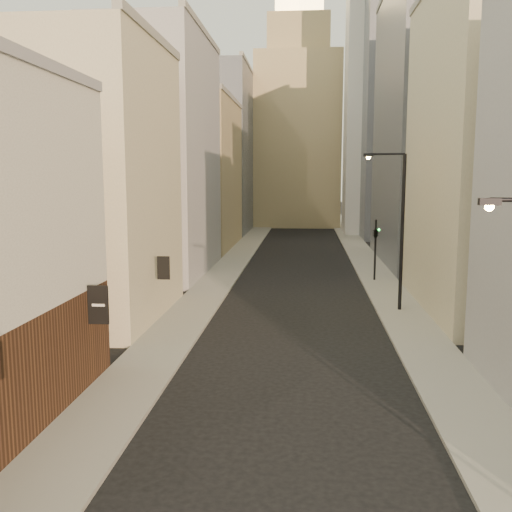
{
  "coord_description": "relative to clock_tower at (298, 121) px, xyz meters",
  "views": [
    {
      "loc": [
        0.56,
        -6.6,
        8.49
      ],
      "look_at": [
        -1.91,
        21.35,
        4.51
      ],
      "focal_mm": 40.0,
      "sensor_mm": 36.0,
      "label": 1
    }
  ],
  "objects": [
    {
      "name": "left_bldg_beige",
      "position": [
        -11.0,
        -66.0,
        -9.63
      ],
      "size": [
        8.0,
        12.0,
        16.0
      ],
      "primitive_type": "cube",
      "color": "#B7AE8F",
      "rests_on": "ground"
    },
    {
      "name": "highrise",
      "position": [
        19.0,
        -14.0,
        8.02
      ],
      "size": [
        21.0,
        23.0,
        51.2
      ],
      "color": "gray",
      "rests_on": "ground"
    },
    {
      "name": "streetlamp_mid",
      "position": [
        7.21,
        -62.96,
        -12.01
      ],
      "size": [
        2.56,
        0.66,
        9.84
      ],
      "rotation": [
        0.0,
        0.0,
        -0.18
      ],
      "color": "black",
      "rests_on": "ground"
    },
    {
      "name": "left_bldg_grey",
      "position": [
        -11.0,
        -50.0,
        -7.63
      ],
      "size": [
        8.0,
        16.0,
        20.0
      ],
      "primitive_type": "cube",
      "color": "#A4A3A9",
      "rests_on": "ground"
    },
    {
      "name": "left_bldg_wingrid",
      "position": [
        -11.0,
        -12.0,
        -5.63
      ],
      "size": [
        8.0,
        20.0,
        24.0
      ],
      "primitive_type": "cube",
      "color": "gray",
      "rests_on": "ground"
    },
    {
      "name": "left_bldg_tan",
      "position": [
        -11.0,
        -32.0,
        -9.13
      ],
      "size": [
        8.0,
        18.0,
        17.0
      ],
      "primitive_type": "cube",
      "color": "tan",
      "rests_on": "ground"
    },
    {
      "name": "sidewalk_right",
      "position": [
        7.5,
        -37.0,
        -17.56
      ],
      "size": [
        3.0,
        140.0,
        0.15
      ],
      "primitive_type": "cube",
      "color": "#9A978D",
      "rests_on": "ground"
    },
    {
      "name": "clock_tower",
      "position": [
        0.0,
        0.0,
        0.0
      ],
      "size": [
        14.0,
        14.0,
        44.9
      ],
      "color": "tan",
      "rests_on": "ground"
    },
    {
      "name": "right_bldg_beige",
      "position": [
        13.0,
        -62.0,
        -7.63
      ],
      "size": [
        8.0,
        16.0,
        20.0
      ],
      "primitive_type": "cube",
      "color": "#B7AE8F",
      "rests_on": "ground"
    },
    {
      "name": "sidewalk_left",
      "position": [
        -5.5,
        -37.0,
        -17.56
      ],
      "size": [
        3.0,
        140.0,
        0.15
      ],
      "primitive_type": "cube",
      "color": "#9A978D",
      "rests_on": "ground"
    },
    {
      "name": "right_bldg_wingrid",
      "position": [
        13.0,
        -42.0,
        -4.63
      ],
      "size": [
        8.0,
        20.0,
        26.0
      ],
      "primitive_type": "cube",
      "color": "gray",
      "rests_on": "ground"
    },
    {
      "name": "white_tower",
      "position": [
        11.0,
        -14.0,
        0.97
      ],
      "size": [
        8.0,
        8.0,
        41.5
      ],
      "color": "silver",
      "rests_on": "ground"
    },
    {
      "name": "traffic_light_right",
      "position": [
        7.09,
        -52.77,
        -13.82
      ],
      "size": [
        0.65,
        0.63,
        5.0
      ],
      "rotation": [
        0.0,
        0.0,
        3.02
      ],
      "color": "black",
      "rests_on": "ground"
    }
  ]
}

